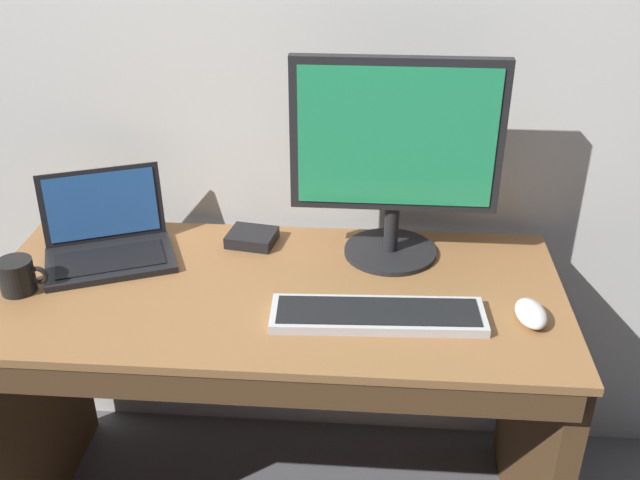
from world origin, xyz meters
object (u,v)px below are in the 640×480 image
wired_keyboard (378,315)px  coffee_mug (18,276)px  laptop_black (108,242)px  external_drive_box (252,237)px  external_monitor (396,152)px  computer_mouse (531,313)px

wired_keyboard → coffee_mug: (-0.88, 0.06, 0.03)m
laptop_black → external_drive_box: (0.37, 0.10, -0.03)m
external_drive_box → external_monitor: bearing=-7.0°
laptop_black → wired_keyboard: bearing=-18.7°
external_monitor → coffee_mug: external_monitor is taller
external_drive_box → laptop_black: bearing=-164.2°
wired_keyboard → computer_mouse: 0.35m
laptop_black → coffee_mug: 0.25m
external_drive_box → coffee_mug: bearing=-151.5°
external_monitor → laptop_black: bearing=-175.6°
external_monitor → coffee_mug: 0.98m
coffee_mug → external_drive_box: bearing=28.5°
computer_mouse → laptop_black: bearing=162.8°
wired_keyboard → coffee_mug: coffee_mug is taller
external_monitor → external_drive_box: size_ratio=4.23×
computer_mouse → external_monitor: bearing=133.4°
external_monitor → external_drive_box: 0.48m
laptop_black → computer_mouse: size_ratio=3.36×
coffee_mug → external_monitor: bearing=14.9°
computer_mouse → coffee_mug: bearing=172.8°
laptop_black → coffee_mug: (-0.16, -0.18, -0.00)m
external_monitor → wired_keyboard: external_monitor is taller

